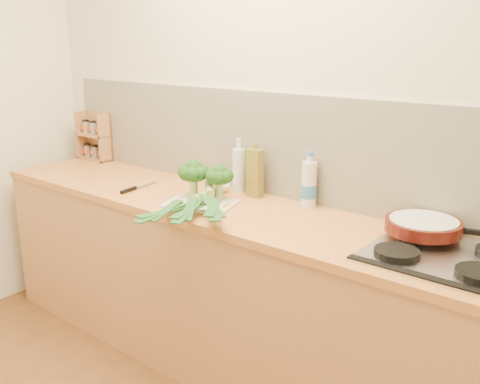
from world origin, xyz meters
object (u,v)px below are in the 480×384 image
object	(u,v)px
chopping_board	(201,203)
spice_rack	(96,139)
skillet	(424,225)
chefs_knife	(133,189)
gas_hob	(447,256)

from	to	relation	value
chopping_board	spice_rack	bearing A→B (deg)	149.19
skillet	spice_rack	size ratio (longest dim) A/B	1.36
chefs_knife	skillet	distance (m)	1.54
skillet	spice_rack	world-z (taller)	spice_rack
chefs_knife	skillet	world-z (taller)	skillet
skillet	spice_rack	distance (m)	2.33
spice_rack	skillet	bearing A→B (deg)	-2.69
chopping_board	skillet	world-z (taller)	skillet
spice_rack	chefs_knife	bearing A→B (deg)	-24.18
chopping_board	chefs_knife	world-z (taller)	chefs_knife
gas_hob	spice_rack	world-z (taller)	spice_rack
chefs_knife	skillet	size ratio (longest dim) A/B	0.66
gas_hob	skillet	distance (m)	0.21
gas_hob	spice_rack	size ratio (longest dim) A/B	1.79
gas_hob	chopping_board	distance (m)	1.20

